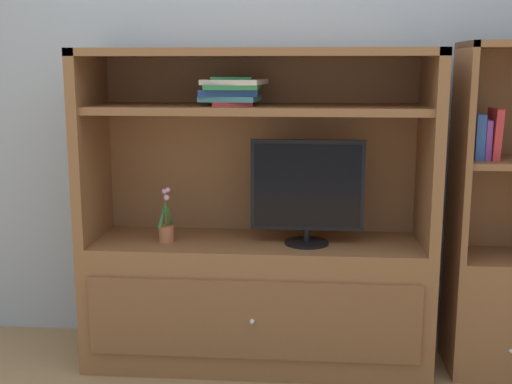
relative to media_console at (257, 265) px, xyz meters
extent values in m
cube|color=#9EA8B2|center=(0.00, 0.34, 0.91)|extent=(6.00, 0.10, 2.80)
cube|color=brown|center=(0.00, -0.01, -0.18)|extent=(1.66, 0.49, 0.62)
cube|color=brown|center=(0.00, -0.26, -0.18)|extent=(1.53, 0.02, 0.37)
sphere|color=silver|center=(0.00, -0.27, -0.18)|extent=(0.02, 0.02, 0.02)
cube|color=brown|center=(-0.80, -0.01, 0.58)|extent=(0.05, 0.49, 0.91)
cube|color=brown|center=(0.80, -0.01, 0.58)|extent=(0.05, 0.49, 0.91)
cube|color=brown|center=(0.00, 0.23, 0.58)|extent=(1.66, 0.02, 0.91)
cube|color=brown|center=(0.00, -0.01, 1.02)|extent=(1.66, 0.49, 0.04)
cube|color=brown|center=(0.00, -0.01, 0.76)|extent=(1.56, 0.44, 0.04)
cylinder|color=black|center=(0.24, -0.05, 0.13)|extent=(0.21, 0.21, 0.01)
cylinder|color=black|center=(0.24, -0.05, 0.17)|extent=(0.03, 0.03, 0.06)
cube|color=black|center=(0.24, -0.05, 0.41)|extent=(0.53, 0.02, 0.43)
cube|color=black|center=(0.24, -0.06, 0.41)|extent=(0.50, 0.00, 0.39)
cylinder|color=#B26642|center=(-0.43, -0.06, 0.17)|extent=(0.07, 0.07, 0.08)
cylinder|color=#3D6B33|center=(-0.43, -0.06, 0.29)|extent=(0.01, 0.01, 0.18)
cube|color=#2D7A38|center=(-0.42, -0.06, 0.26)|extent=(0.02, 0.11, 0.11)
cube|color=#2D7A38|center=(-0.45, -0.06, 0.26)|extent=(0.01, 0.14, 0.09)
sphere|color=#DB9EC6|center=(-0.43, -0.07, 0.35)|extent=(0.03, 0.03, 0.03)
sphere|color=#DB9EC6|center=(-0.44, -0.06, 0.38)|extent=(0.03, 0.03, 0.03)
sphere|color=#DB9EC6|center=(-0.42, -0.06, 0.38)|extent=(0.03, 0.03, 0.03)
cube|color=red|center=(-0.12, 0.00, 0.79)|extent=(0.21, 0.28, 0.02)
cube|color=teal|center=(-0.12, 0.01, 0.81)|extent=(0.28, 0.29, 0.02)
cube|color=#2D519E|center=(-0.13, 0.00, 0.84)|extent=(0.28, 0.27, 0.03)
cube|color=#338C4C|center=(-0.11, -0.01, 0.87)|extent=(0.25, 0.30, 0.02)
cube|color=silver|center=(-0.10, -0.01, 0.89)|extent=(0.30, 0.32, 0.02)
cube|color=#338C4C|center=(-0.12, 0.00, 0.91)|extent=(0.21, 0.27, 0.01)
cube|color=brown|center=(1.18, -0.01, -0.20)|extent=(0.50, 0.37, 0.57)
sphere|color=silver|center=(1.18, -0.19, -0.32)|extent=(0.02, 0.02, 0.02)
cube|color=brown|center=(0.94, -0.01, 0.58)|extent=(0.03, 0.37, 0.99)
cube|color=brown|center=(1.18, 0.17, 0.58)|extent=(0.50, 0.02, 0.99)
cube|color=brown|center=(1.18, -0.01, 0.53)|extent=(0.44, 0.33, 0.03)
cube|color=#2D519E|center=(1.01, -0.01, 0.64)|extent=(0.04, 0.16, 0.21)
cube|color=purple|center=(1.05, -0.01, 0.63)|extent=(0.03, 0.13, 0.18)
cube|color=red|center=(1.09, -0.01, 0.66)|extent=(0.04, 0.16, 0.23)
camera|label=1|loc=(0.25, -3.04, 0.96)|focal=45.51mm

